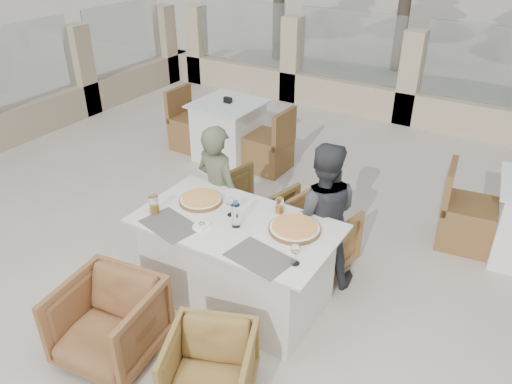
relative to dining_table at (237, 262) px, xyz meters
The scene contains 22 objects.
ground 0.39m from the dining_table, 105.28° to the right, with size 80.00×80.00×0.00m, color beige.
sand_patch 13.94m from the dining_table, 90.07° to the left, with size 30.00×16.00×0.01m, color beige.
perimeter_wall_far 4.75m from the dining_table, 90.21° to the left, with size 10.00×0.34×1.60m, color beige, non-canonical shape.
perimeter_wall_left 4.76m from the dining_table, 162.37° to the left, with size 0.34×7.00×1.60m, color tan, non-canonical shape.
dining_table is the anchor object (origin of this frame).
placemat_near_left 0.64m from the dining_table, 144.48° to the right, with size 0.45×0.30×0.00m, color #5E5750.
placemat_near_right 0.62m from the dining_table, 36.64° to the right, with size 0.45×0.30×0.00m, color #615A53.
pizza_left 0.60m from the dining_table, 165.77° to the left, with size 0.36×0.36×0.05m, color orange.
pizza_right 0.62m from the dining_table, 17.55° to the left, with size 0.40×0.40×0.05m, color #CF531C.
water_bottle 0.50m from the dining_table, 55.73° to the right, with size 0.07×0.07×0.23m, color #BFE5FB.
wine_glass_centre 0.49m from the dining_table, 142.67° to the left, with size 0.08×0.08×0.18m, color white, non-canonical shape.
wine_glass_corner 0.83m from the dining_table, 18.97° to the right, with size 0.08×0.08×0.18m, color white, non-canonical shape.
beer_glass_left 0.82m from the dining_table, 160.66° to the right, with size 0.08×0.08×0.15m, color orange.
beer_glass_right 0.59m from the dining_table, 54.66° to the left, with size 0.07×0.07×0.13m, color orange.
olive_dish 0.49m from the dining_table, 133.75° to the right, with size 0.11×0.11×0.04m, color white, non-canonical shape.
armchair_far_left 0.92m from the dining_table, 114.81° to the left, with size 0.69×0.71×0.65m, color brown.
armchair_far_right 0.83m from the dining_table, 65.88° to the left, with size 0.64×0.66×0.60m, color olive.
armchair_near_left 1.10m from the dining_table, 114.07° to the right, with size 0.67×0.69×0.62m, color brown.
armchair_near_right 1.01m from the dining_table, 66.66° to the right, with size 0.57×0.58×0.53m, color olive.
diner_left 0.75m from the dining_table, 137.27° to the left, with size 0.48×0.31×1.31m, color #585C42.
diner_right 0.81m from the dining_table, 52.36° to the left, with size 0.64×0.50×1.33m, color #3B3D41.
bg_table_a 2.77m from the dining_table, 125.73° to the left, with size 1.64×0.82×0.77m, color white, non-canonical shape.
Camera 1 is at (1.87, -2.65, 2.92)m, focal length 35.00 mm.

